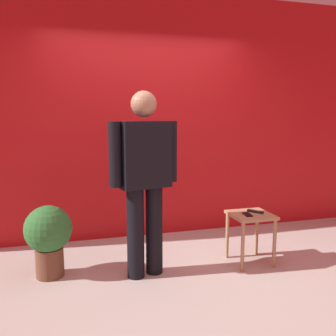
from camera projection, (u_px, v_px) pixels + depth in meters
The scene contains 7 objects.
ground_plane at pixel (182, 282), 3.27m from camera, with size 12.00×12.00×0.00m, color #B7B2A8.
back_wall_red at pixel (147, 117), 4.42m from camera, with size 6.34×0.12×3.00m, color red.
standing_person at pixel (144, 175), 3.29m from camera, with size 0.69×0.34×1.74m.
side_table at pixel (251, 223), 3.66m from camera, with size 0.41×0.41×0.52m.
cell_phone at pixel (247, 214), 3.59m from camera, with size 0.07×0.14×0.01m, color black.
tv_remote at pixel (255, 212), 3.68m from camera, with size 0.04×0.17×0.02m, color black.
potted_plant at pixel (48, 235), 3.34m from camera, with size 0.44×0.44×0.69m.
Camera 1 is at (-0.95, -2.93, 1.52)m, focal length 38.08 mm.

